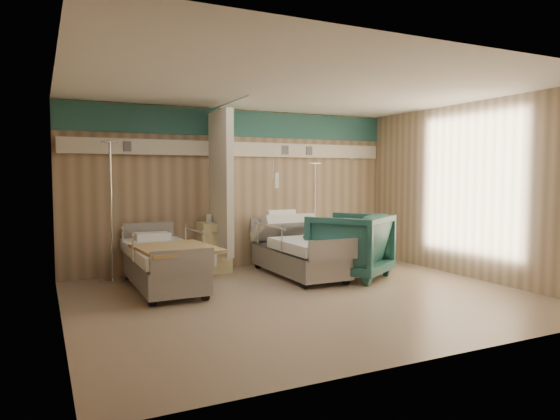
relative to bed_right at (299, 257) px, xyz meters
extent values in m
cube|color=gray|center=(-0.60, -1.30, -0.32)|extent=(6.00, 5.00, 0.00)
cube|color=tan|center=(-0.60, 1.20, 1.08)|extent=(6.00, 0.04, 2.80)
cube|color=tan|center=(-0.60, -3.80, 1.08)|extent=(6.00, 0.04, 2.80)
cube|color=tan|center=(-3.60, -1.30, 1.08)|extent=(0.04, 5.00, 2.80)
cube|color=tan|center=(2.40, -1.30, 1.08)|extent=(0.04, 5.00, 2.80)
cube|color=white|center=(-0.60, -1.30, 2.48)|extent=(6.00, 5.00, 0.04)
cube|color=#2B6460|center=(-0.60, 1.18, 2.23)|extent=(6.00, 0.04, 0.45)
cube|color=silver|center=(-0.60, 1.15, 1.79)|extent=(5.88, 0.08, 0.25)
cylinder|color=silver|center=(-1.10, 0.30, 2.44)|extent=(0.03, 1.80, 0.03)
cube|color=silver|center=(-1.10, 0.65, 1.19)|extent=(0.12, 0.90, 2.35)
cube|color=beige|center=(-1.15, 0.90, 0.11)|extent=(0.50, 0.48, 0.85)
imported|color=#205049|center=(0.67, -0.49, 0.20)|extent=(1.55, 1.56, 1.04)
cube|color=silver|center=(0.66, -0.51, 0.76)|extent=(0.81, 0.78, 0.07)
cylinder|color=silver|center=(0.76, 0.81, -0.30)|extent=(0.33, 0.33, 0.03)
cylinder|color=silver|center=(0.76, 0.81, 0.61)|extent=(0.03, 0.03, 1.86)
cylinder|color=silver|center=(0.76, 0.81, 1.54)|extent=(0.22, 0.03, 0.03)
cylinder|color=silver|center=(-2.80, 0.86, -0.30)|extent=(0.39, 0.39, 0.03)
cylinder|color=silver|center=(-2.80, 0.86, 0.76)|extent=(0.03, 0.03, 2.16)
cylinder|color=silver|center=(-2.80, 0.86, 1.84)|extent=(0.26, 0.03, 0.03)
cube|color=black|center=(0.10, -0.17, 0.34)|extent=(0.20, 0.14, 0.04)
cube|color=tan|center=(-2.13, -0.46, 0.34)|extent=(1.08, 1.31, 0.04)
cube|color=black|center=(-1.03, 0.83, 0.59)|extent=(0.23, 0.17, 0.11)
cylinder|color=white|center=(-1.22, 0.93, 0.60)|extent=(0.12, 0.12, 0.14)
camera|label=1|loc=(-3.78, -7.12, 1.33)|focal=32.00mm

